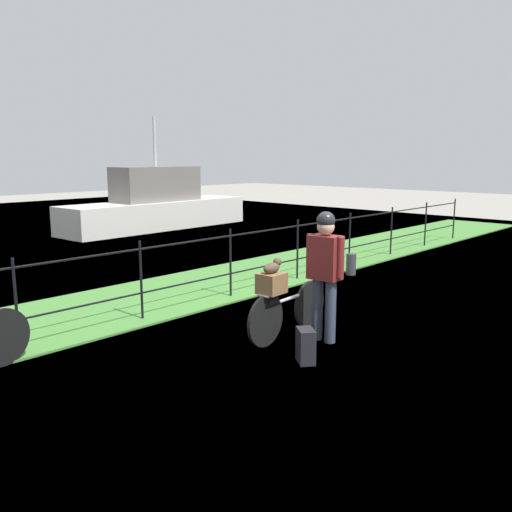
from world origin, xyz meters
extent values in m
plane|color=gray|center=(0.00, 0.00, 0.00)|extent=(60.00, 60.00, 0.00)
cube|color=#478438|center=(0.00, 3.22, 0.01)|extent=(27.00, 2.40, 0.03)
plane|color=slate|center=(0.00, 9.60, 0.00)|extent=(30.00, 30.00, 0.00)
cylinder|color=black|center=(-3.60, 2.32, 0.59)|extent=(0.04, 0.04, 1.17)
cylinder|color=black|center=(-1.80, 2.32, 0.59)|extent=(0.04, 0.04, 1.17)
cylinder|color=black|center=(0.00, 2.32, 0.59)|extent=(0.04, 0.04, 1.17)
cylinder|color=black|center=(1.80, 2.32, 0.59)|extent=(0.04, 0.04, 1.17)
cylinder|color=black|center=(3.60, 2.32, 0.59)|extent=(0.04, 0.04, 1.17)
cylinder|color=black|center=(5.40, 2.32, 0.59)|extent=(0.04, 0.04, 1.17)
cylinder|color=black|center=(7.20, 2.32, 0.59)|extent=(0.04, 0.04, 1.17)
cylinder|color=black|center=(9.00, 2.32, 0.59)|extent=(0.04, 0.04, 1.17)
cylinder|color=black|center=(0.00, 2.32, 0.41)|extent=(18.00, 0.03, 0.03)
cylinder|color=black|center=(0.00, 2.32, 1.06)|extent=(18.00, 0.03, 0.03)
cylinder|color=black|center=(-0.41, 0.34, 0.33)|extent=(0.67, 0.09, 0.66)
cylinder|color=black|center=(-1.39, 0.28, 0.33)|extent=(0.67, 0.09, 0.66)
cylinder|color=#BCB7B2|center=(-0.90, 0.31, 0.52)|extent=(0.77, 0.09, 0.04)
cube|color=black|center=(-1.27, 0.29, 0.56)|extent=(0.21, 0.10, 0.06)
cube|color=slate|center=(-1.27, 0.29, 0.66)|extent=(0.37, 0.18, 0.02)
cube|color=brown|center=(-1.27, 0.29, 0.79)|extent=(0.34, 0.30, 0.26)
ellipsoid|color=#4C3D2D|center=(-1.27, 0.29, 0.99)|extent=(0.29, 0.16, 0.13)
sphere|color=#4C3D2D|center=(-1.15, 0.29, 1.05)|extent=(0.11, 0.11, 0.11)
cylinder|color=#383D51|center=(-0.73, -0.03, 0.41)|extent=(0.14, 0.14, 0.82)
cylinder|color=#383D51|center=(-0.71, -0.23, 0.41)|extent=(0.14, 0.14, 0.82)
cube|color=maroon|center=(-0.72, -0.13, 1.10)|extent=(0.29, 0.42, 0.56)
cylinder|color=maroon|center=(-0.74, 0.09, 1.13)|extent=(0.10, 0.10, 0.50)
cylinder|color=maroon|center=(-0.71, -0.35, 1.13)|extent=(0.10, 0.10, 0.50)
sphere|color=tan|center=(-0.72, -0.13, 1.49)|extent=(0.22, 0.22, 0.22)
sphere|color=black|center=(-0.72, -0.13, 1.57)|extent=(0.23, 0.23, 0.23)
cube|color=black|center=(-1.47, -0.42, 0.20)|extent=(0.32, 0.33, 0.40)
cylinder|color=#38383D|center=(2.91, 1.82, 0.22)|extent=(0.20, 0.20, 0.43)
cylinder|color=black|center=(-3.90, 2.03, 0.34)|extent=(0.67, 0.18, 0.67)
cube|color=silver|center=(4.64, 10.57, 0.45)|extent=(6.74, 1.92, 0.91)
cube|color=slate|center=(4.64, 10.57, 1.47)|extent=(2.98, 1.28, 1.13)
cylinder|color=#B2B2B2|center=(4.64, 10.57, 2.83)|extent=(0.10, 0.10, 1.60)
camera|label=1|loc=(-6.22, -4.06, 2.35)|focal=37.91mm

